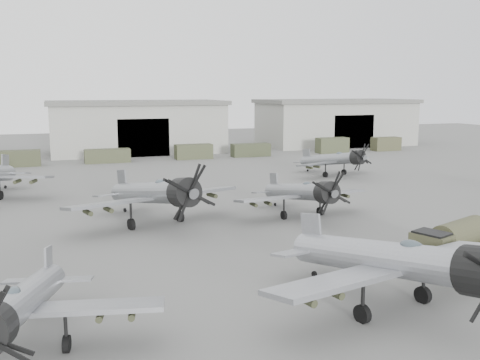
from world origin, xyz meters
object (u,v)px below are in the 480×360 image
object	(u,v)px
aircraft_near_0	(18,306)
fuel_tanker	(452,240)
aircraft_far_1	(336,159)
aircraft_mid_1	(157,193)
aircraft_near_1	(399,262)
aircraft_mid_2	(303,193)

from	to	relation	value
aircraft_near_0	fuel_tanker	size ratio (longest dim) A/B	1.68
aircraft_far_1	aircraft_mid_1	bearing A→B (deg)	-164.88
aircraft_near_0	fuel_tanker	world-z (taller)	aircraft_near_0
aircraft_near_1	aircraft_mid_1	bearing A→B (deg)	97.06
aircraft_mid_1	fuel_tanker	bearing A→B (deg)	-61.30
aircraft_mid_1	aircraft_far_1	distance (m)	30.51
fuel_tanker	aircraft_mid_1	bearing A→B (deg)	114.71
aircraft_mid_1	aircraft_far_1	world-z (taller)	aircraft_mid_1
aircraft_mid_1	aircraft_mid_2	bearing A→B (deg)	-23.03
aircraft_near_1	aircraft_far_1	bearing A→B (deg)	51.03
aircraft_near_0	aircraft_mid_2	world-z (taller)	aircraft_mid_2
aircraft_near_1	aircraft_mid_2	xyz separation A→B (m)	(4.39, 18.90, -0.43)
aircraft_mid_1	aircraft_far_1	size ratio (longest dim) A/B	1.26
aircraft_mid_1	fuel_tanker	xyz separation A→B (m)	(15.24, -14.86, -1.12)
aircraft_near_1	aircraft_mid_1	xyz separation A→B (m)	(-7.52, 20.15, 0.03)
fuel_tanker	aircraft_near_1	bearing A→B (deg)	-166.62
aircraft_mid_2	fuel_tanker	size ratio (longest dim) A/B	1.70
aircraft_near_0	aircraft_mid_1	xyz separation A→B (m)	(8.98, 18.66, 0.49)
aircraft_near_1	aircraft_mid_1	world-z (taller)	aircraft_mid_1
aircraft_near_0	aircraft_mid_2	distance (m)	27.19
aircraft_far_1	aircraft_mid_2	bearing A→B (deg)	-145.06
aircraft_near_0	aircraft_near_1	xyz separation A→B (m)	(16.50, -1.49, 0.45)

